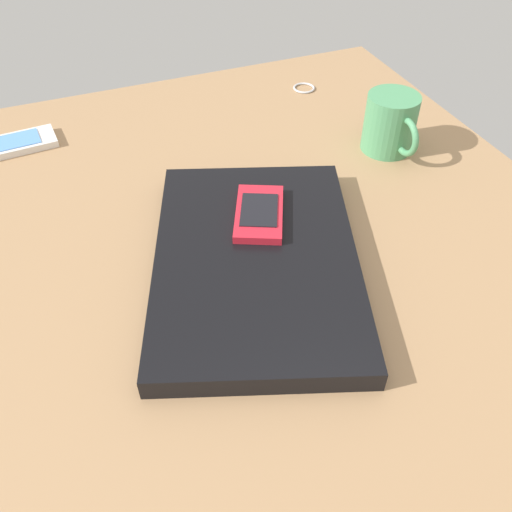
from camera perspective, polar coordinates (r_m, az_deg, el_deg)
The scene contains 6 objects.
desk_surface at distance 59.19cm, azimuth 5.90°, elevation -7.69°, with size 120.00×80.00×3.00cm, color #9E7751.
laptop_closed at distance 62.12cm, azimuth -0.00°, elevation -0.49°, with size 33.50×22.65×2.54cm, color black.
cell_phone_on_laptop at distance 65.70cm, azimuth 0.39°, elevation 4.49°, with size 11.49×9.27×1.14cm.
cell_phone_on_desk at distance 90.47cm, azimuth -23.82°, elevation 10.62°, with size 6.55×12.19×1.16cm.
coffee_mug at distance 83.08cm, azimuth 13.85°, elevation 13.23°, with size 10.59×7.44×8.38cm.
key_ring at distance 99.92cm, azimuth 5.02°, elevation 17.03°, with size 3.77×3.77×0.36cm, color silver.
Camera 1 is at (32.07, -19.28, 47.36)cm, focal length 38.42 mm.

